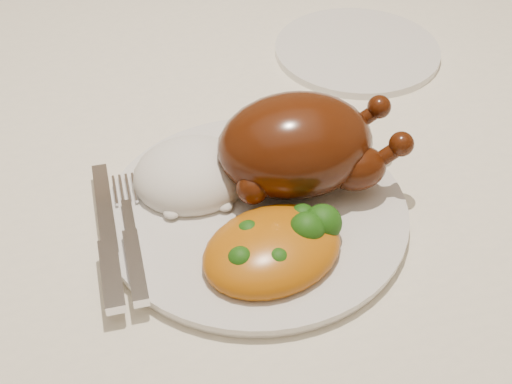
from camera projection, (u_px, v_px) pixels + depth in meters
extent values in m
cylinder|color=brown|center=(485.00, 123.00, 1.44)|extent=(0.07, 0.07, 0.72)
cube|color=brown|center=(110.00, 134.00, 0.79)|extent=(1.60, 0.90, 0.04)
cube|color=silver|center=(107.00, 117.00, 0.78)|extent=(1.72, 1.02, 0.01)
cylinder|color=silver|center=(256.00, 213.00, 0.65)|extent=(0.36, 0.36, 0.01)
cylinder|color=silver|center=(357.00, 50.00, 0.86)|extent=(0.24, 0.24, 0.01)
ellipsoid|color=#4F1A08|center=(295.00, 145.00, 0.64)|extent=(0.14, 0.11, 0.09)
ellipsoid|color=#4F1A08|center=(286.00, 131.00, 0.62)|extent=(0.07, 0.05, 0.04)
ellipsoid|color=#4F1A08|center=(357.00, 168.00, 0.64)|extent=(0.05, 0.04, 0.04)
sphere|color=#4F1A08|center=(401.00, 144.00, 0.63)|extent=(0.02, 0.02, 0.02)
ellipsoid|color=#4F1A08|center=(337.00, 130.00, 0.68)|extent=(0.05, 0.04, 0.04)
sphere|color=#4F1A08|center=(379.00, 107.00, 0.67)|extent=(0.02, 0.02, 0.02)
sphere|color=#4F1A08|center=(252.00, 188.00, 0.62)|extent=(0.03, 0.03, 0.03)
sphere|color=#4F1A08|center=(238.00, 142.00, 0.67)|extent=(0.03, 0.03, 0.03)
ellipsoid|color=white|center=(192.00, 175.00, 0.66)|extent=(0.11, 0.10, 0.06)
ellipsoid|color=#CA720C|center=(272.00, 250.00, 0.59)|extent=(0.15, 0.13, 0.04)
ellipsoid|color=#CA720C|center=(307.00, 235.00, 0.61)|extent=(0.06, 0.05, 0.03)
ellipsoid|color=#11410A|center=(303.00, 215.00, 0.61)|extent=(0.02, 0.02, 0.02)
ellipsoid|color=#11410A|center=(241.00, 259.00, 0.57)|extent=(0.02, 0.02, 0.02)
ellipsoid|color=#11410A|center=(286.00, 224.00, 0.61)|extent=(0.03, 0.03, 0.03)
ellipsoid|color=#11410A|center=(278.00, 260.00, 0.57)|extent=(0.02, 0.02, 0.02)
ellipsoid|color=#11410A|center=(307.00, 230.00, 0.59)|extent=(0.03, 0.03, 0.03)
ellipsoid|color=#11410A|center=(249.00, 233.00, 0.60)|extent=(0.02, 0.02, 0.02)
ellipsoid|color=#11410A|center=(273.00, 246.00, 0.59)|extent=(0.02, 0.02, 0.02)
ellipsoid|color=#11410A|center=(323.00, 223.00, 0.60)|extent=(0.03, 0.03, 0.03)
ellipsoid|color=#11410A|center=(246.00, 248.00, 0.59)|extent=(0.03, 0.03, 0.02)
cube|color=silver|center=(105.00, 207.00, 0.64)|extent=(0.02, 0.12, 0.00)
cube|color=silver|center=(111.00, 275.00, 0.58)|extent=(0.02, 0.08, 0.01)
cube|color=silver|center=(136.00, 267.00, 0.58)|extent=(0.01, 0.08, 0.01)
cube|color=silver|center=(127.00, 203.00, 0.64)|extent=(0.01, 0.09, 0.00)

